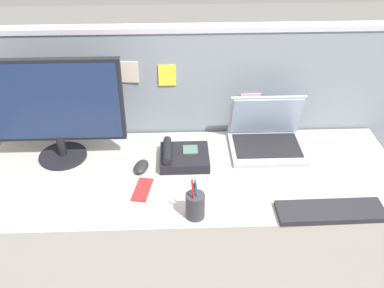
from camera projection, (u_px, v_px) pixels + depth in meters
name	position (u px, v px, depth m)	size (l,w,h in m)	color
ground_plane	(192.00, 283.00, 2.34)	(10.00, 10.00, 0.00)	slate
desk	(192.00, 233.00, 2.14)	(1.82, 0.67, 0.73)	#ADA89E
cubicle_divider	(190.00, 143.00, 2.30)	(2.07, 0.08, 1.26)	gray
desktop_monitor	(54.00, 106.00, 1.90)	(0.60, 0.21, 0.48)	black
laptop	(267.00, 135.00, 2.08)	(0.34, 0.28, 0.25)	#9EA0A8
desk_phone	(183.00, 157.00, 2.00)	(0.22, 0.20, 0.08)	black
keyboard_main	(331.00, 211.00, 1.72)	(0.42, 0.13, 0.02)	#232328
computer_mouse_right_hand	(141.00, 167.00, 1.95)	(0.06, 0.10, 0.03)	#232328
pen_cup	(195.00, 205.00, 1.68)	(0.07, 0.07, 0.19)	#333338
cell_phone_red_case	(143.00, 190.00, 1.84)	(0.06, 0.15, 0.01)	#B22323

